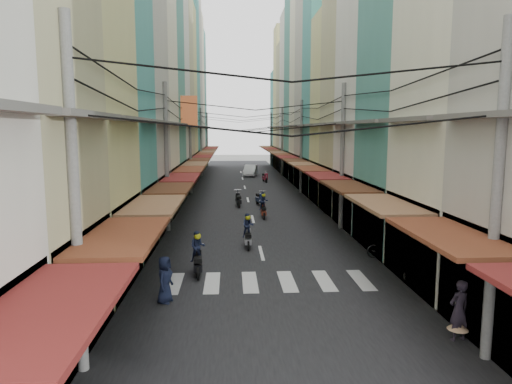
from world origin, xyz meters
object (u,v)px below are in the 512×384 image
object	(u,v)px
white_car	(251,176)
traffic_sign	(396,223)
market_umbrella	(428,219)
bicycle	(386,257)

from	to	relation	value
white_car	traffic_sign	distance (m)	37.62
traffic_sign	market_umbrella	bearing A→B (deg)	13.17
market_umbrella	traffic_sign	xyz separation A→B (m)	(-1.49, -0.35, -0.08)
traffic_sign	white_car	bearing A→B (deg)	96.55
bicycle	traffic_sign	size ratio (longest dim) A/B	0.64
white_car	market_umbrella	bearing A→B (deg)	-72.12
market_umbrella	white_car	bearing A→B (deg)	98.88
bicycle	traffic_sign	bearing A→B (deg)	170.74
white_car	market_umbrella	distance (m)	37.48
white_car	bicycle	world-z (taller)	white_car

